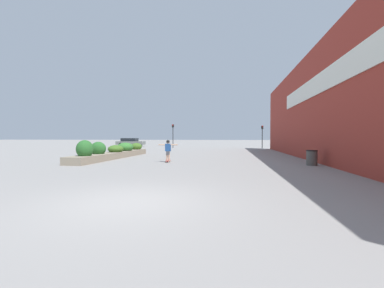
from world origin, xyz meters
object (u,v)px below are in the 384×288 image
Objects in this scene: trash_bin at (312,158)px; car_leftmost at (130,142)px; car_center_left at (327,142)px; traffic_light_right at (262,133)px; traffic_light_left at (173,132)px; skateboard at (168,161)px; skateboarder at (168,148)px.

trash_bin is 0.18× the size of car_leftmost.
trash_bin is at bearing 38.56° from car_leftmost.
trash_bin is 28.89m from car_center_left.
traffic_light_right reaches higher than car_center_left.
car_leftmost is 1.37× the size of traffic_light_left.
skateboarder is (0.00, -0.00, 0.83)m from skateboard.
skateboard is 30.14m from car_leftmost.
traffic_light_right is at bearing 90.38° from trash_bin.
car_leftmost reaches higher than skateboarder.
skateboard is 0.79× the size of trash_bin.
skateboarder is 0.41× the size of traffic_light_right.
car_center_left is at bearing 11.62° from traffic_light_left.
traffic_light_left is at bearing 59.29° from car_leftmost.
skateboard is 0.83m from skateboarder.
skateboarder is 0.34× the size of car_center_left.
trash_bin is 0.24× the size of traffic_light_left.
skateboard is 0.14× the size of car_leftmost.
skateboard is 0.21× the size of traffic_light_right.
skateboarder is at bearing -77.92° from traffic_light_left.
skateboard is at bearing -111.29° from traffic_light_right.
skateboarder is at bearing -35.09° from car_center_left.
car_center_left is 1.21× the size of traffic_light_right.
traffic_light_right is at bearing -1.62° from traffic_light_left.
skateboarder is 32.36m from car_center_left.
car_center_left is 1.11× the size of traffic_light_left.
skateboard is 32.36m from car_center_left.
skateboarder is at bearing -89.92° from skateboard.
car_leftmost reaches higher than skateboard.
car_leftmost is (-13.48, 26.95, -0.14)m from skateboarder.
car_leftmost is 22.55m from traffic_light_right.
skateboarder is at bearing -111.29° from traffic_light_right.
skateboard is 8.48m from trash_bin.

